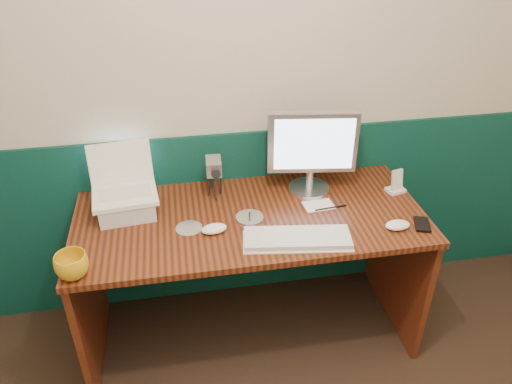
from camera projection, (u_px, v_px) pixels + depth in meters
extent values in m
cube|color=beige|center=(255.00, 82.00, 2.34)|extent=(3.50, 0.04, 2.50)
cube|color=#07312C|center=(256.00, 215.00, 2.73)|extent=(3.48, 0.02, 1.00)
cube|color=#321909|center=(251.00, 278.00, 2.48)|extent=(1.60, 0.70, 0.75)
cube|color=silver|center=(127.00, 206.00, 2.28)|extent=(0.27, 0.23, 0.09)
cube|color=silver|center=(297.00, 239.00, 2.11)|extent=(0.47, 0.21, 0.03)
ellipsoid|color=white|center=(398.00, 225.00, 2.19)|extent=(0.11, 0.07, 0.04)
ellipsoid|color=white|center=(214.00, 229.00, 2.16)|extent=(0.12, 0.08, 0.04)
imported|color=gold|center=(72.00, 266.00, 1.91)|extent=(0.16, 0.16, 0.10)
cylinder|color=silver|center=(250.00, 219.00, 2.24)|extent=(0.12, 0.12, 0.03)
cylinder|color=silver|center=(189.00, 228.00, 2.20)|extent=(0.12, 0.12, 0.00)
cylinder|color=#ADB6BD|center=(313.00, 203.00, 2.37)|extent=(0.11, 0.11, 0.00)
cylinder|color=black|center=(331.00, 208.00, 2.33)|extent=(0.16, 0.03, 0.01)
cube|color=white|center=(319.00, 205.00, 2.35)|extent=(0.15, 0.11, 0.00)
cube|color=white|center=(395.00, 190.00, 2.46)|extent=(0.10, 0.08, 0.02)
cube|color=silver|center=(397.00, 180.00, 2.43)|extent=(0.06, 0.04, 0.10)
cube|color=black|center=(422.00, 224.00, 2.21)|extent=(0.10, 0.12, 0.01)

